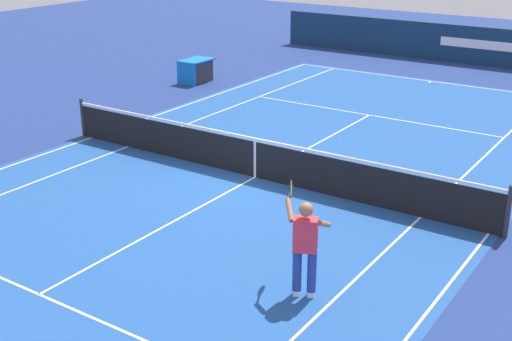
# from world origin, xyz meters

# --- Properties ---
(ground_plane) EXTENTS (60.00, 60.00, 0.00)m
(ground_plane) POSITION_xyz_m (0.00, 0.00, 0.00)
(ground_plane) COLOR navy
(court_slab) EXTENTS (24.20, 11.40, 0.00)m
(court_slab) POSITION_xyz_m (0.00, 0.00, 0.00)
(court_slab) COLOR #1E4C93
(court_slab) RESTS_ON ground_plane
(court_line_markings) EXTENTS (23.85, 11.05, 0.01)m
(court_line_markings) POSITION_xyz_m (0.00, 0.00, 0.00)
(court_line_markings) COLOR white
(court_line_markings) RESTS_ON ground_plane
(tennis_net) EXTENTS (0.10, 11.70, 1.08)m
(tennis_net) POSITION_xyz_m (0.00, 0.00, 0.49)
(tennis_net) COLOR #2D2D33
(tennis_net) RESTS_ON ground_plane
(stadium_barrier) EXTENTS (0.26, 17.00, 1.56)m
(stadium_barrier) POSITION_xyz_m (-15.90, 0.00, 0.78)
(stadium_barrier) COLOR #112D4C
(stadium_barrier) RESTS_ON ground_plane
(tennis_player_near) EXTENTS (0.91, 0.94, 1.70)m
(tennis_player_near) POSITION_xyz_m (3.98, 3.61, 0.93)
(tennis_player_near) COLOR navy
(tennis_player_near) RESTS_ON ground_plane
(tennis_ball) EXTENTS (0.07, 0.07, 0.07)m
(tennis_ball) POSITION_xyz_m (-0.59, 3.71, 0.03)
(tennis_ball) COLOR #CCE01E
(tennis_ball) RESTS_ON ground_plane
(equipment_cart_tarped) EXTENTS (1.25, 0.84, 0.85)m
(equipment_cart_tarped) POSITION_xyz_m (-6.90, -7.24, 0.44)
(equipment_cart_tarped) COLOR #2D2D33
(equipment_cart_tarped) RESTS_ON ground_plane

